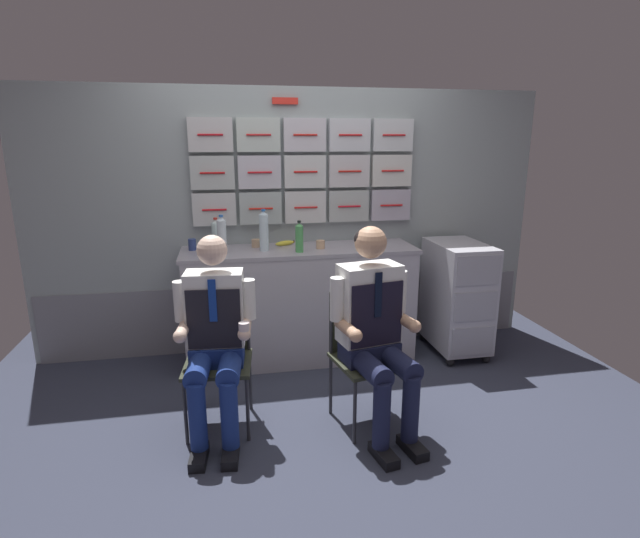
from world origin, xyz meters
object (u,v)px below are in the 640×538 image
Objects in this scene: folding_chair_left at (219,344)px; paper_cup_blue at (320,244)px; crew_member_left at (215,331)px; water_bottle_short at (216,234)px; snack_banana at (285,243)px; crew_member_right at (375,323)px; folding_chair_right at (362,342)px; service_trolley at (457,295)px.

paper_cup_blue reaches higher than folding_chair_left.
folding_chair_left is at bearing -135.52° from paper_cup_blue.
crew_member_left is 5.00× the size of water_bottle_short.
snack_banana is (0.54, 0.95, 0.43)m from folding_chair_left.
crew_member_right is at bearing -73.01° from snack_banana.
crew_member_left is at bearing -178.52° from folding_chair_right.
water_bottle_short reaches higher than service_trolley.
crew_member_left is at bearing -130.72° from paper_cup_blue.
crew_member_right is (0.03, -0.16, 0.19)m from folding_chair_right.
paper_cup_blue is (-0.09, 0.92, 0.45)m from folding_chair_right.
folding_chair_left is at bearing -160.24° from service_trolley.
water_bottle_short is (-0.89, 1.09, 0.53)m from folding_chair_right.
folding_chair_right is at bearing -50.74° from water_bottle_short.
service_trolley is at bearing 19.76° from folding_chair_left.
folding_chair_left and folding_chair_right have the same top height.
crew_member_left reaches higher than snack_banana.
snack_banana is at bearing 63.46° from crew_member_left.
crew_member_right is at bearing -17.73° from folding_chair_left.
paper_cup_blue reaches higher than snack_banana.
crew_member_left reaches higher than folding_chair_left.
paper_cup_blue is at bearing 95.51° from folding_chair_right.
water_bottle_short is (0.02, 1.11, 0.37)m from crew_member_left.
crew_member_right reaches higher than service_trolley.
paper_cup_blue is at bearing 96.28° from crew_member_right.
crew_member_right reaches higher than water_bottle_short.
service_trolley is 2.02m from water_bottle_short.
crew_member_right is 5.19× the size of water_bottle_short.
crew_member_right is 7.32× the size of snack_banana.
folding_chair_right is 0.66× the size of crew_member_right.
crew_member_left is 0.96× the size of crew_member_right.
service_trolley is 1.34m from folding_chair_right.
snack_banana is at bearing 106.99° from crew_member_right.
service_trolley is at bearing -7.44° from water_bottle_short.
snack_banana reaches higher than folding_chair_left.
folding_chair_left is (-1.94, -0.70, 0.01)m from service_trolley.
water_bottle_short is 1.41× the size of snack_banana.
paper_cup_blue is at bearing 44.48° from folding_chair_left.
paper_cup_blue is (-0.12, 1.08, 0.26)m from crew_member_right.
paper_cup_blue reaches higher than service_trolley.
water_bottle_short is (0.00, 0.95, 0.53)m from folding_chair_left.
crew_member_left reaches higher than water_bottle_short.
service_trolley is 13.85× the size of paper_cup_blue.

